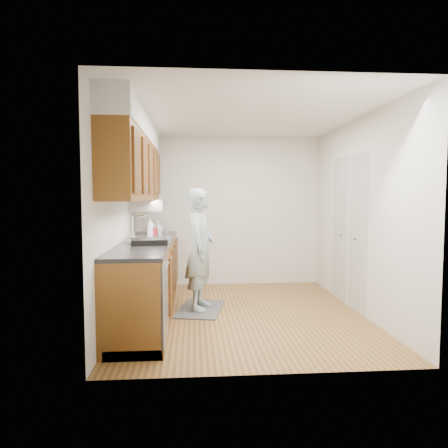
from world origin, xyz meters
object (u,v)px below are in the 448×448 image
(steel_can, at_px, (166,231))
(dish_rack, at_px, (149,242))
(soap_bottle_b, at_px, (158,228))
(soda_can, at_px, (155,232))
(soap_bottle_c, at_px, (150,228))
(person, at_px, (200,241))
(soap_bottle_a, at_px, (150,227))

(steel_can, relative_size, dish_rack, 0.31)
(soap_bottle_b, distance_m, soda_can, 0.15)
(soap_bottle_b, distance_m, soap_bottle_c, 0.34)
(soap_bottle_b, bearing_deg, person, -39.53)
(person, xyz_separation_m, soap_bottle_c, (-0.73, 0.79, 0.11))
(soda_can, relative_size, steel_can, 1.00)
(person, height_order, steel_can, person)
(person, xyz_separation_m, soap_bottle_b, (-0.59, 0.49, 0.13))
(person, bearing_deg, soap_bottle_a, 72.52)
(soap_bottle_a, height_order, steel_can, soap_bottle_a)
(soap_bottle_c, xyz_separation_m, steel_can, (0.26, -0.27, -0.02))
(soap_bottle_c, bearing_deg, dish_rack, -84.41)
(person, relative_size, soap_bottle_a, 6.79)
(soda_can, height_order, dish_rack, soda_can)
(soap_bottle_a, distance_m, dish_rack, 0.90)
(soap_bottle_b, height_order, soap_bottle_c, soap_bottle_b)
(soap_bottle_c, relative_size, dish_rack, 0.41)
(soap_bottle_c, xyz_separation_m, dish_rack, (0.13, -1.34, -0.05))
(soap_bottle_a, bearing_deg, person, -27.47)
(person, height_order, soap_bottle_a, person)
(soap_bottle_b, bearing_deg, soap_bottle_c, 115.18)
(person, xyz_separation_m, soap_bottle_a, (-0.68, 0.35, 0.16))
(steel_can, height_order, dish_rack, steel_can)
(soap_bottle_a, distance_m, soap_bottle_c, 0.45)
(person, bearing_deg, steel_can, 52.05)
(soap_bottle_a, relative_size, soda_can, 2.12)
(soap_bottle_c, distance_m, soda_can, 0.46)
(soap_bottle_a, height_order, soda_can, soap_bottle_a)
(soap_bottle_b, xyz_separation_m, soap_bottle_c, (-0.14, 0.31, -0.02))
(person, distance_m, steel_can, 0.71)
(steel_can, xyz_separation_m, dish_rack, (-0.13, -1.07, -0.03))
(person, bearing_deg, dish_rack, 142.00)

